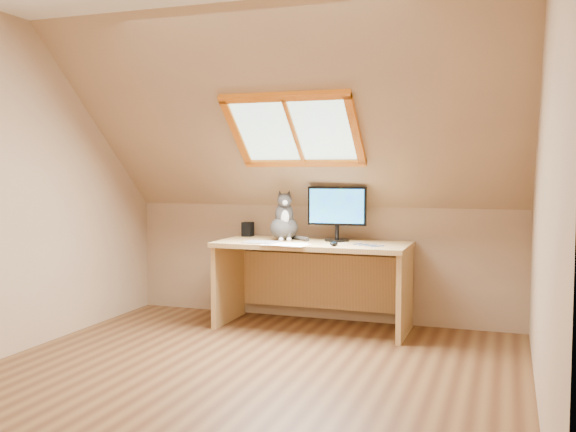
% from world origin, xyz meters
% --- Properties ---
extents(ground, '(3.50, 3.50, 0.00)m').
position_xyz_m(ground, '(0.00, 0.00, 0.00)').
color(ground, brown).
rests_on(ground, ground).
extents(room_shell, '(3.52, 3.52, 2.41)m').
position_xyz_m(room_shell, '(0.00, -0.09, 1.43)').
color(room_shell, tan).
rests_on(room_shell, ground).
extents(desk, '(1.59, 0.69, 0.72)m').
position_xyz_m(desk, '(0.05, 1.45, 0.50)').
color(desk, tan).
rests_on(desk, ground).
extents(monitor, '(0.49, 0.21, 0.46)m').
position_xyz_m(monitor, '(0.22, 1.51, 0.99)').
color(monitor, black).
rests_on(monitor, desk).
extents(cat, '(0.33, 0.35, 0.43)m').
position_xyz_m(cat, '(-0.23, 1.45, 0.88)').
color(cat, '#3C3835').
rests_on(cat, desk).
extents(desk_speaker, '(0.09, 0.09, 0.13)m').
position_xyz_m(desk_speaker, '(-0.64, 1.63, 0.79)').
color(desk_speaker, black).
rests_on(desk_speaker, desk).
extents(graphics_tablet, '(0.28, 0.20, 0.01)m').
position_xyz_m(graphics_tablet, '(-0.33, 1.17, 0.73)').
color(graphics_tablet, '#B2B2B7').
rests_on(graphics_tablet, desk).
extents(mouse, '(0.06, 0.11, 0.03)m').
position_xyz_m(mouse, '(0.28, 1.17, 0.74)').
color(mouse, black).
rests_on(mouse, desk).
extents(papers, '(0.35, 0.30, 0.01)m').
position_xyz_m(papers, '(-0.06, 1.12, 0.73)').
color(papers, white).
rests_on(papers, desk).
extents(cables, '(0.51, 0.26, 0.01)m').
position_xyz_m(cables, '(0.43, 1.26, 0.73)').
color(cables, silver).
rests_on(cables, desk).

